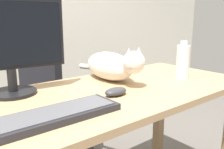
# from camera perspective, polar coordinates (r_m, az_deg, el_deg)

# --- Properties ---
(desk) EXTENTS (1.54, 0.66, 0.74)m
(desk) POSITION_cam_1_polar(r_m,az_deg,el_deg) (1.16, -1.01, -8.93)
(desk) COLOR tan
(desk) RESTS_ON ground_plane
(office_chair) EXTENTS (0.50, 0.48, 0.93)m
(office_chair) POSITION_cam_1_polar(r_m,az_deg,el_deg) (1.82, -12.86, -8.73)
(office_chair) COLOR black
(office_chair) RESTS_ON ground_plane
(monitor) EXTENTS (0.48, 0.20, 0.41)m
(monitor) POSITION_cam_1_polar(r_m,az_deg,el_deg) (1.12, -23.20, 6.81)
(monitor) COLOR black
(monitor) RESTS_ON desk
(keyboard) EXTENTS (0.44, 0.15, 0.03)m
(keyboard) POSITION_cam_1_polar(r_m,az_deg,el_deg) (0.84, -12.95, -9.22)
(keyboard) COLOR #232328
(keyboard) RESTS_ON desk
(cat) EXTENTS (0.22, 0.61, 0.20)m
(cat) POSITION_cam_1_polar(r_m,az_deg,el_deg) (1.31, -0.12, 2.17)
(cat) COLOR silver
(cat) RESTS_ON desk
(computer_mouse) EXTENTS (0.11, 0.06, 0.04)m
(computer_mouse) POSITION_cam_1_polar(r_m,az_deg,el_deg) (1.05, 0.88, -4.04)
(computer_mouse) COLOR #333338
(computer_mouse) RESTS_ON desk
(water_bottle) EXTENTS (0.07, 0.07, 0.21)m
(water_bottle) POSITION_cam_1_polar(r_m,az_deg,el_deg) (1.40, 16.38, 2.98)
(water_bottle) COLOR silver
(water_bottle) RESTS_ON desk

